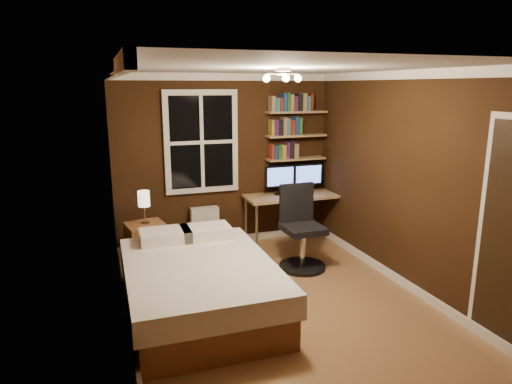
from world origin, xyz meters
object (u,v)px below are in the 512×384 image
object	(u,v)px
desk_lamp	(343,179)
monitor_left	(280,180)
bedside_lamp	(144,208)
desk	(296,198)
office_chair	(301,236)
nightstand	(147,246)
radiator	(205,227)
monitor_right	(308,178)
bed	(199,285)

from	to	relation	value
desk_lamp	monitor_left	bearing A→B (deg)	165.05
bedside_lamp	desk	bearing A→B (deg)	7.25
bedside_lamp	office_chair	xyz separation A→B (m)	(1.91, -0.66, -0.38)
nightstand	radiator	bearing A→B (deg)	18.80
monitor_left	desk_lamp	distance (m)	0.95
nightstand	desk	size ratio (longest dim) A/B	0.38
desk	radiator	bearing A→B (deg)	171.61
nightstand	desk_lamp	distance (m)	3.02
desk	desk_lamp	distance (m)	0.76
radiator	desk	world-z (taller)	desk
nightstand	monitor_right	world-z (taller)	monitor_right
monitor_right	desk_lamp	world-z (taller)	desk_lamp
monitor_left	desk_lamp	world-z (taller)	desk_lamp
nightstand	desk_lamp	bearing A→B (deg)	-7.68
radiator	desk_lamp	distance (m)	2.19
desk	desk_lamp	bearing A→B (deg)	-13.82
monitor_left	desk	bearing A→B (deg)	-18.13
desk	nightstand	bearing A→B (deg)	-172.75
nightstand	office_chair	world-z (taller)	office_chair
radiator	desk	bearing A→B (deg)	-8.39
bed	bedside_lamp	world-z (taller)	bedside_lamp
desk	monitor_left	xyz separation A→B (m)	(-0.24, 0.08, 0.28)
bedside_lamp	monitor_left	world-z (taller)	monitor_left
bed	desk	bearing A→B (deg)	43.12
bed	monitor_right	world-z (taller)	monitor_right
monitor_right	desk_lamp	xyz separation A→B (m)	(0.46, -0.25, 0.00)
radiator	office_chair	size ratio (longest dim) A/B	0.56
office_chair	desk_lamp	bearing A→B (deg)	35.72
bed	office_chair	world-z (taller)	office_chair
radiator	desk_lamp	size ratio (longest dim) A/B	1.38
bed	monitor_right	size ratio (longest dim) A/B	4.49
bed	nightstand	xyz separation A→B (m)	(-0.39, 1.43, -0.00)
monitor_left	monitor_right	xyz separation A→B (m)	(0.46, 0.00, 0.00)
monitor_right	bed	bearing A→B (deg)	-139.32
nightstand	desk_lamp	world-z (taller)	desk_lamp
bed	radiator	size ratio (longest dim) A/B	3.40
office_chair	bedside_lamp	bearing A→B (deg)	159.74
monitor_left	desk_lamp	size ratio (longest dim) A/B	1.05
desk	office_chair	world-z (taller)	office_chair
bed	desk_lamp	world-z (taller)	desk_lamp
monitor_right	nightstand	bearing A→B (deg)	-171.62
monitor_left	office_chair	distance (m)	1.16
desk	desk_lamp	xyz separation A→B (m)	(0.68, -0.17, 0.28)
desk_lamp	office_chair	world-z (taller)	desk_lamp
monitor_left	desk_lamp	xyz separation A→B (m)	(0.92, -0.25, 0.00)
monitor_right	office_chair	world-z (taller)	monitor_right
monitor_right	desk	bearing A→B (deg)	-160.60
monitor_right	desk_lamp	distance (m)	0.52
desk_lamp	office_chair	bearing A→B (deg)	-143.08
bedside_lamp	office_chair	world-z (taller)	office_chair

